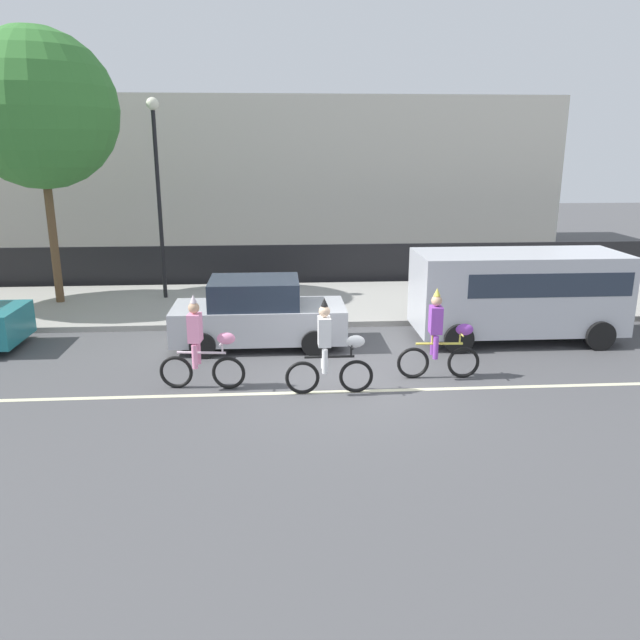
% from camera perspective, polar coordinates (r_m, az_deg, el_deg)
% --- Properties ---
extents(ground_plane, '(80.00, 80.00, 0.00)m').
position_cam_1_polar(ground_plane, '(12.84, 2.86, -5.70)').
color(ground_plane, '#4C4C4F').
extents(road_centre_line, '(36.00, 0.14, 0.01)m').
position_cam_1_polar(road_centre_line, '(12.38, 3.14, -6.52)').
color(road_centre_line, beige).
rests_on(road_centre_line, ground).
extents(sidewalk_curb, '(60.00, 5.00, 0.15)m').
position_cam_1_polar(sidewalk_curb, '(19.00, 0.57, 1.64)').
color(sidewalk_curb, '#9E9B93').
rests_on(sidewalk_curb, ground).
extents(fence_line, '(40.00, 0.08, 1.40)m').
position_cam_1_polar(fence_line, '(21.69, -0.03, 5.09)').
color(fence_line, black).
rests_on(fence_line, ground).
extents(building_backdrop, '(28.00, 8.00, 6.65)m').
position_cam_1_polar(building_backdrop, '(29.98, -8.12, 12.92)').
color(building_backdrop, beige).
rests_on(building_backdrop, ground).
extents(parade_cyclist_pink, '(1.72, 0.50, 1.92)m').
position_cam_1_polar(parade_cyclist_pink, '(12.45, -10.76, -2.55)').
color(parade_cyclist_pink, black).
rests_on(parade_cyclist_pink, ground).
extents(parade_cyclist_zebra, '(1.72, 0.50, 1.92)m').
position_cam_1_polar(parade_cyclist_zebra, '(12.00, 0.94, -2.97)').
color(parade_cyclist_zebra, black).
rests_on(parade_cyclist_zebra, ground).
extents(parade_cyclist_purple, '(1.72, 0.50, 1.92)m').
position_cam_1_polar(parade_cyclist_purple, '(13.02, 10.93, -1.75)').
color(parade_cyclist_purple, black).
rests_on(parade_cyclist_purple, ground).
extents(parked_van_silver, '(5.00, 2.22, 2.18)m').
position_cam_1_polar(parked_van_silver, '(16.10, 17.82, 2.72)').
color(parked_van_silver, silver).
rests_on(parked_van_silver, ground).
extents(parked_car_silver, '(4.10, 1.92, 1.64)m').
position_cam_1_polar(parked_car_silver, '(15.00, -5.69, 0.53)').
color(parked_car_silver, '#B7BABF').
rests_on(parked_car_silver, ground).
extents(street_lamp_post, '(0.36, 0.36, 5.86)m').
position_cam_1_polar(street_lamp_post, '(19.38, -14.68, 13.13)').
color(street_lamp_post, black).
rests_on(street_lamp_post, sidewalk_curb).
extents(street_tree_far_corner, '(4.37, 4.37, 7.68)m').
position_cam_1_polar(street_tree_far_corner, '(19.85, -24.35, 17.12)').
color(street_tree_far_corner, brown).
rests_on(street_tree_far_corner, sidewalk_curb).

